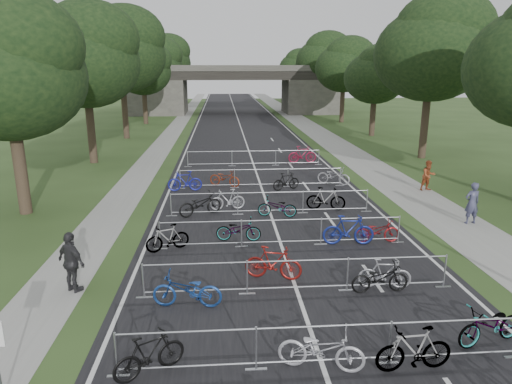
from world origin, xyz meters
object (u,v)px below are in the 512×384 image
(pedestrian_a, at_px, (472,203))
(overpass_bridge, at_px, (236,89))
(pedestrian_b, at_px, (428,176))
(pedestrian_c, at_px, (72,263))

(pedestrian_a, bearing_deg, overpass_bridge, -85.87)
(overpass_bridge, bearing_deg, pedestrian_a, -80.60)
(pedestrian_b, bearing_deg, pedestrian_a, -107.20)
(pedestrian_b, relative_size, pedestrian_c, 0.89)
(overpass_bridge, distance_m, pedestrian_c, 57.67)
(overpass_bridge, bearing_deg, pedestrian_b, -78.79)
(pedestrian_a, height_order, pedestrian_b, pedestrian_a)
(pedestrian_b, bearing_deg, overpass_bridge, 90.01)
(pedestrian_b, distance_m, pedestrian_c, 19.30)
(overpass_bridge, height_order, pedestrian_c, overpass_bridge)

